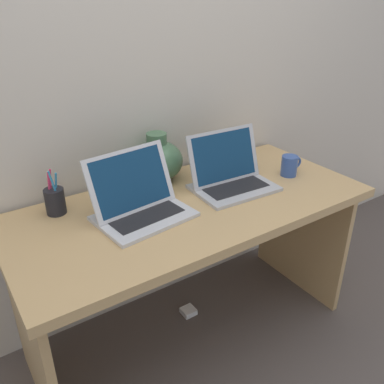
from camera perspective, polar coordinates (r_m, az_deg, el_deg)
name	(u,v)px	position (r m, az deg, el deg)	size (l,w,h in m)	color
ground_plane	(192,332)	(2.16, 0.00, -18.85)	(6.00, 6.00, 0.00)	#564C47
back_wall	(143,73)	(1.88, -6.85, 16.03)	(4.40, 0.04, 2.40)	beige
desk	(192,234)	(1.79, 0.00, -5.85)	(1.51, 0.69, 0.73)	tan
laptop_left	(138,200)	(1.61, -7.48, -1.09)	(0.38, 0.30, 0.25)	silver
laptop_right	(230,173)	(1.84, 5.24, 2.61)	(0.37, 0.27, 0.24)	#B2B2B7
green_vase	(157,160)	(1.90, -4.83, 4.47)	(0.23, 0.23, 0.22)	#47704C
coffee_mug	(290,166)	(2.00, 13.41, 3.59)	(0.12, 0.08, 0.10)	#335199
pen_cup	(55,201)	(1.70, -18.49, -1.14)	(0.08, 0.08, 0.19)	black
power_brick	(188,311)	(2.24, -0.51, -16.21)	(0.07, 0.07, 0.03)	white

